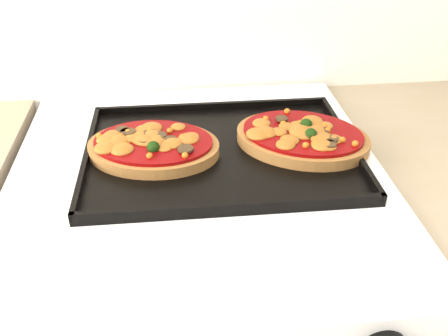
{
  "coord_description": "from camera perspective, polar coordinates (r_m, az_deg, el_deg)",
  "views": [
    {
      "loc": [
        -0.01,
        1.03,
        1.34
      ],
      "look_at": [
        0.06,
        1.67,
        0.92
      ],
      "focal_mm": 40.0,
      "sensor_mm": 36.0,
      "label": 1
    }
  ],
  "objects": [
    {
      "name": "pizza_left",
      "position": [
        0.81,
        -8.07,
        2.63
      ],
      "size": [
        0.24,
        0.19,
        0.03
      ],
      "primitive_type": null,
      "rotation": [
        0.0,
        0.0,
        -0.2
      ],
      "color": "#935A32",
      "rests_on": "baking_tray"
    },
    {
      "name": "baking_tray",
      "position": [
        0.81,
        -0.39,
        2.03
      ],
      "size": [
        0.44,
        0.33,
        0.02
      ],
      "primitive_type": "cube",
      "rotation": [
        0.0,
        0.0,
        -0.01
      ],
      "color": "black",
      "rests_on": "stove"
    },
    {
      "name": "pizza_right",
      "position": [
        0.84,
        8.95,
        3.67
      ],
      "size": [
        0.27,
        0.24,
        0.03
      ],
      "primitive_type": null,
      "rotation": [
        0.0,
        0.0,
        -0.44
      ],
      "color": "#935A32",
      "rests_on": "baking_tray"
    }
  ]
}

